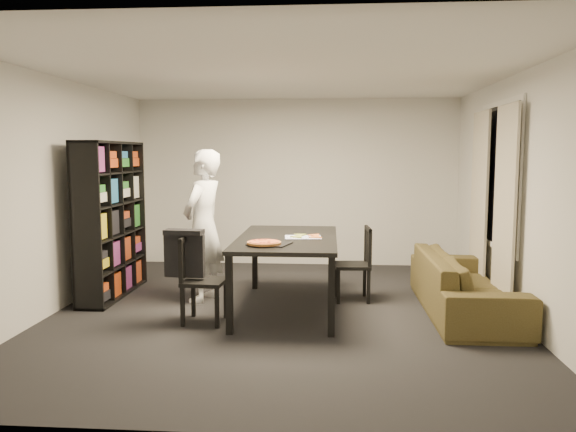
# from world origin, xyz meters

# --- Properties ---
(room) EXTENTS (5.01, 5.51, 2.61)m
(room) POSITION_xyz_m (0.00, 0.00, 1.30)
(room) COLOR black
(room) RESTS_ON ground
(window_pane) EXTENTS (0.02, 1.40, 1.60)m
(window_pane) POSITION_xyz_m (2.48, 0.60, 1.50)
(window_pane) COLOR black
(window_pane) RESTS_ON room
(window_frame) EXTENTS (0.03, 1.52, 1.72)m
(window_frame) POSITION_xyz_m (2.48, 0.60, 1.50)
(window_frame) COLOR white
(window_frame) RESTS_ON room
(curtain_left) EXTENTS (0.03, 0.70, 2.25)m
(curtain_left) POSITION_xyz_m (2.40, 0.08, 1.15)
(curtain_left) COLOR beige
(curtain_left) RESTS_ON room
(curtain_right) EXTENTS (0.03, 0.70, 2.25)m
(curtain_right) POSITION_xyz_m (2.40, 1.12, 1.15)
(curtain_right) COLOR beige
(curtain_right) RESTS_ON room
(bookshelf) EXTENTS (0.35, 1.50, 1.90)m
(bookshelf) POSITION_xyz_m (-2.16, 0.60, 0.95)
(bookshelf) COLOR black
(bookshelf) RESTS_ON room
(dining_table) EXTENTS (1.10, 1.98, 0.82)m
(dining_table) POSITION_xyz_m (0.05, 0.13, 0.75)
(dining_table) COLOR black
(dining_table) RESTS_ON room
(chair_left) EXTENTS (0.45, 0.45, 0.90)m
(chair_left) POSITION_xyz_m (-0.85, -0.43, 0.51)
(chair_left) COLOR black
(chair_left) RESTS_ON room
(chair_right) EXTENTS (0.44, 0.44, 0.89)m
(chair_right) POSITION_xyz_m (0.88, 0.58, 0.51)
(chair_right) COLOR black
(chair_right) RESTS_ON room
(draped_jacket) EXTENTS (0.42, 0.20, 0.50)m
(draped_jacket) POSITION_xyz_m (-0.98, -0.42, 0.75)
(draped_jacket) COLOR black
(draped_jacket) RESTS_ON chair_left
(person) EXTENTS (0.61, 0.76, 1.80)m
(person) POSITION_xyz_m (-0.97, 0.43, 0.90)
(person) COLOR white
(person) RESTS_ON room
(baking_tray) EXTENTS (0.47, 0.42, 0.01)m
(baking_tray) POSITION_xyz_m (-0.09, -0.39, 0.83)
(baking_tray) COLOR black
(baking_tray) RESTS_ON dining_table
(pepperoni_pizza) EXTENTS (0.35, 0.35, 0.03)m
(pepperoni_pizza) POSITION_xyz_m (-0.14, -0.46, 0.85)
(pepperoni_pizza) COLOR #A3632F
(pepperoni_pizza) RESTS_ON dining_table
(kitchen_towel) EXTENTS (0.42, 0.33, 0.01)m
(kitchen_towel) POSITION_xyz_m (0.23, 0.10, 0.83)
(kitchen_towel) COLOR white
(kitchen_towel) RESTS_ON dining_table
(pizza_slices) EXTENTS (0.44, 0.40, 0.01)m
(pizza_slices) POSITION_xyz_m (0.28, 0.13, 0.84)
(pizza_slices) COLOR gold
(pizza_slices) RESTS_ON dining_table
(sofa) EXTENTS (0.87, 2.22, 0.65)m
(sofa) POSITION_xyz_m (2.02, 0.12, 0.32)
(sofa) COLOR #382C16
(sofa) RESTS_ON room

